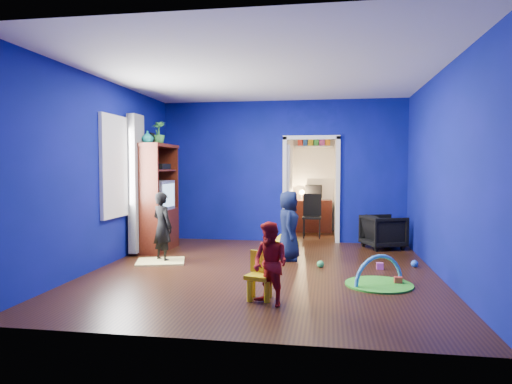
% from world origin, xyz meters
% --- Properties ---
extents(floor, '(5.00, 5.50, 0.01)m').
position_xyz_m(floor, '(0.00, 0.00, 0.00)').
color(floor, black).
rests_on(floor, ground).
extents(ceiling, '(5.00, 5.50, 0.01)m').
position_xyz_m(ceiling, '(0.00, 0.00, 2.90)').
color(ceiling, white).
rests_on(ceiling, wall_back).
extents(wall_back, '(5.00, 0.02, 2.90)m').
position_xyz_m(wall_back, '(0.00, 2.75, 1.45)').
color(wall_back, navy).
rests_on(wall_back, floor).
extents(wall_front, '(5.00, 0.02, 2.90)m').
position_xyz_m(wall_front, '(0.00, -2.75, 1.45)').
color(wall_front, navy).
rests_on(wall_front, floor).
extents(wall_left, '(0.02, 5.50, 2.90)m').
position_xyz_m(wall_left, '(-2.50, 0.00, 1.45)').
color(wall_left, navy).
rests_on(wall_left, floor).
extents(wall_right, '(0.02, 5.50, 2.90)m').
position_xyz_m(wall_right, '(2.50, 0.00, 1.45)').
color(wall_right, navy).
rests_on(wall_right, floor).
extents(alcove, '(1.00, 1.75, 2.50)m').
position_xyz_m(alcove, '(0.60, 3.62, 1.25)').
color(alcove, silver).
rests_on(alcove, floor).
extents(armchair, '(0.91, 0.89, 0.64)m').
position_xyz_m(armchair, '(1.99, 2.20, 0.32)').
color(armchair, black).
rests_on(armchair, floor).
extents(child_black, '(0.49, 0.45, 1.13)m').
position_xyz_m(child_black, '(-1.72, 0.43, 0.57)').
color(child_black, black).
rests_on(child_black, floor).
extents(child_navy, '(0.39, 0.58, 1.15)m').
position_xyz_m(child_navy, '(0.31, 0.84, 0.57)').
color(child_navy, '#0F1237').
rests_on(child_navy, floor).
extents(toddler_red, '(0.58, 0.55, 0.94)m').
position_xyz_m(toddler_red, '(0.31, -1.65, 0.47)').
color(toddler_red, red).
rests_on(toddler_red, floor).
extents(vase, '(0.25, 0.25, 0.22)m').
position_xyz_m(vase, '(-2.22, 1.06, 2.07)').
color(vase, '#0D6468').
rests_on(vase, tv_armoire).
extents(potted_plant, '(0.27, 0.27, 0.44)m').
position_xyz_m(potted_plant, '(-2.22, 1.58, 2.18)').
color(potted_plant, '#328A35').
rests_on(potted_plant, tv_armoire).
extents(tv_armoire, '(0.58, 1.14, 1.96)m').
position_xyz_m(tv_armoire, '(-2.22, 1.36, 0.98)').
color(tv_armoire, '#3F1B0A').
rests_on(tv_armoire, floor).
extents(crt_tv, '(0.46, 0.70, 0.54)m').
position_xyz_m(crt_tv, '(-2.18, 1.36, 1.02)').
color(crt_tv, silver).
rests_on(crt_tv, tv_armoire).
extents(yellow_blanket, '(0.89, 0.79, 0.03)m').
position_xyz_m(yellow_blanket, '(-1.72, 0.33, 0.01)').
color(yellow_blanket, '#F2E07A').
rests_on(yellow_blanket, floor).
extents(hopper_ball, '(0.42, 0.42, 0.42)m').
position_xyz_m(hopper_ball, '(0.26, 1.09, 0.21)').
color(hopper_ball, yellow).
rests_on(hopper_ball, floor).
extents(kid_chair, '(0.35, 0.35, 0.50)m').
position_xyz_m(kid_chair, '(0.16, -1.45, 0.25)').
color(kid_chair, yellow).
rests_on(kid_chair, floor).
extents(play_mat, '(0.87, 0.87, 0.02)m').
position_xyz_m(play_mat, '(1.61, -0.58, 0.01)').
color(play_mat, green).
rests_on(play_mat, floor).
extents(toy_arch, '(0.68, 0.48, 0.78)m').
position_xyz_m(toy_arch, '(1.61, -0.58, 0.02)').
color(toy_arch, '#3F8CD8').
rests_on(toy_arch, floor).
extents(window_left, '(0.03, 0.95, 1.55)m').
position_xyz_m(window_left, '(-2.48, 0.35, 1.55)').
color(window_left, white).
rests_on(window_left, wall_left).
extents(curtain, '(0.14, 0.42, 2.40)m').
position_xyz_m(curtain, '(-2.37, 0.90, 1.25)').
color(curtain, slate).
rests_on(curtain, floor).
extents(doorway, '(1.16, 0.10, 2.10)m').
position_xyz_m(doorway, '(0.60, 2.75, 1.05)').
color(doorway, white).
rests_on(doorway, floor).
extents(study_desk, '(0.88, 0.44, 0.75)m').
position_xyz_m(study_desk, '(0.60, 4.26, 0.38)').
color(study_desk, '#3D140A').
rests_on(study_desk, floor).
extents(desk_monitor, '(0.40, 0.05, 0.32)m').
position_xyz_m(desk_monitor, '(0.60, 4.38, 0.95)').
color(desk_monitor, black).
rests_on(desk_monitor, study_desk).
extents(desk_lamp, '(0.14, 0.14, 0.14)m').
position_xyz_m(desk_lamp, '(0.32, 4.32, 0.93)').
color(desk_lamp, '#FFD88C').
rests_on(desk_lamp, study_desk).
extents(folding_chair, '(0.40, 0.40, 0.92)m').
position_xyz_m(folding_chair, '(0.60, 3.30, 0.46)').
color(folding_chair, black).
rests_on(folding_chair, floor).
extents(book_shelf, '(0.88, 0.24, 0.04)m').
position_xyz_m(book_shelf, '(0.60, 4.37, 2.02)').
color(book_shelf, white).
rests_on(book_shelf, study_desk).
extents(toy_0, '(0.10, 0.08, 0.10)m').
position_xyz_m(toy_0, '(1.86, -0.50, 0.05)').
color(toy_0, '#F23C28').
rests_on(toy_0, floor).
extents(toy_1, '(0.11, 0.11, 0.11)m').
position_xyz_m(toy_1, '(2.27, 0.63, 0.06)').
color(toy_1, blue).
rests_on(toy_1, floor).
extents(toy_2, '(0.11, 0.11, 0.11)m').
position_xyz_m(toy_2, '(0.84, 0.37, 0.06)').
color(toy_2, green).
rests_on(toy_2, floor).
extents(toy_3, '(0.10, 0.08, 0.10)m').
position_xyz_m(toy_3, '(1.73, 0.38, 0.05)').
color(toy_3, '#D851B9').
rests_on(toy_3, floor).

